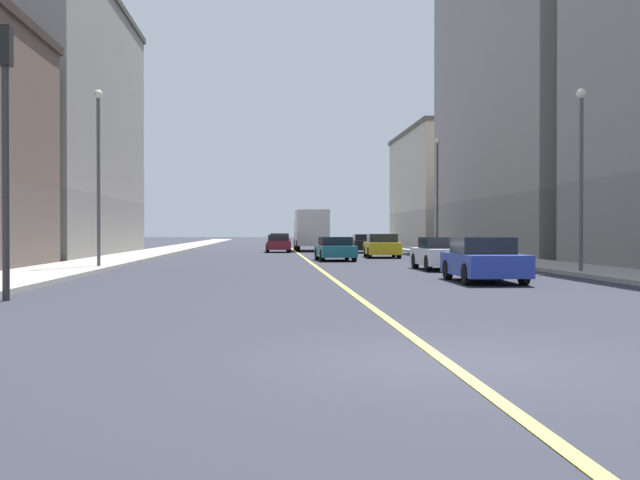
% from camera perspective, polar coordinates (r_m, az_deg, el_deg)
% --- Properties ---
extents(ground_plane, '(400.00, 400.00, 0.00)m').
position_cam_1_polar(ground_plane, '(9.79, 8.93, -8.62)').
color(ground_plane, '#292A35').
rests_on(ground_plane, ground).
extents(sidewalk_left, '(3.33, 168.00, 0.15)m').
position_cam_1_polar(sidewalk_left, '(59.71, 8.04, -0.80)').
color(sidewalk_left, '#9E9B93').
rests_on(sidewalk_left, ground).
extents(sidewalk_right, '(3.33, 168.00, 0.15)m').
position_cam_1_polar(sidewalk_right, '(58.98, -11.54, -0.82)').
color(sidewalk_right, '#9E9B93').
rests_on(sidewalk_right, ground).
extents(lane_center_stripe, '(0.16, 154.00, 0.01)m').
position_cam_1_polar(lane_center_stripe, '(58.48, -1.69, -0.89)').
color(lane_center_stripe, '#E5D14C').
rests_on(lane_center_stripe, ground).
extents(building_left_mid, '(11.58, 26.05, 22.06)m').
position_cam_1_polar(building_left_mid, '(56.89, 16.63, 10.19)').
color(building_left_mid, slate).
rests_on(building_left_mid, ground).
extents(building_left_far, '(11.58, 21.11, 11.73)m').
position_cam_1_polar(building_left_far, '(81.82, 10.06, 3.65)').
color(building_left_far, '#9D9688').
rests_on(building_left_far, ground).
extents(building_right_midblock, '(11.58, 24.06, 16.55)m').
position_cam_1_polar(building_right_midblock, '(53.33, -20.58, 7.83)').
color(building_right_midblock, slate).
rests_on(building_right_midblock, ground).
extents(traffic_light_right_near, '(0.40, 0.32, 6.19)m').
position_cam_1_polar(traffic_light_right_near, '(19.37, -21.75, 7.78)').
color(traffic_light_right_near, '#2D2D2D').
rests_on(traffic_light_right_near, ground).
extents(street_lamp_left_near, '(0.36, 0.36, 6.50)m').
position_cam_1_polar(street_lamp_left_near, '(29.85, 18.29, 5.54)').
color(street_lamp_left_near, '#4C4C51').
rests_on(street_lamp_left_near, ground).
extents(street_lamp_right_near, '(0.36, 0.36, 7.19)m').
position_cam_1_polar(street_lamp_right_near, '(33.71, -15.66, 5.60)').
color(street_lamp_right_near, '#4C4C51').
rests_on(street_lamp_right_near, ground).
extents(street_lamp_left_far, '(0.36, 0.36, 7.55)m').
position_cam_1_polar(street_lamp_left_far, '(52.86, 8.44, 4.02)').
color(street_lamp_left_far, '#4C4C51').
rests_on(street_lamp_left_far, ground).
extents(car_black, '(1.97, 4.58, 1.35)m').
position_cam_1_polar(car_black, '(57.68, 3.25, -0.25)').
color(car_black, black).
rests_on(car_black, ground).
extents(car_red, '(1.94, 4.01, 1.38)m').
position_cam_1_polar(car_red, '(69.63, -2.97, -0.10)').
color(car_red, red).
rests_on(car_red, ground).
extents(car_white, '(1.96, 4.15, 1.33)m').
position_cam_1_polar(car_white, '(32.51, 8.79, -1.00)').
color(car_white, white).
rests_on(car_white, ground).
extents(car_blue, '(1.94, 4.26, 1.39)m').
position_cam_1_polar(car_blue, '(24.93, 11.69, -1.44)').
color(car_blue, '#23389E').
rests_on(car_blue, ground).
extents(car_maroon, '(1.85, 4.13, 1.29)m').
position_cam_1_polar(car_maroon, '(58.96, -3.03, -0.27)').
color(car_maroon, maroon).
rests_on(car_maroon, ground).
extents(car_teal, '(2.00, 4.28, 1.27)m').
position_cam_1_polar(car_teal, '(42.06, 1.10, -0.65)').
color(car_teal, '#196670').
rests_on(car_teal, ground).
extents(car_yellow, '(2.06, 4.25, 1.41)m').
position_cam_1_polar(car_yellow, '(47.04, 4.48, -0.44)').
color(car_yellow, gold).
rests_on(car_yellow, ground).
extents(box_truck, '(2.55, 7.90, 3.20)m').
position_cam_1_polar(box_truck, '(63.03, -0.65, 0.76)').
color(box_truck, beige).
rests_on(box_truck, ground).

